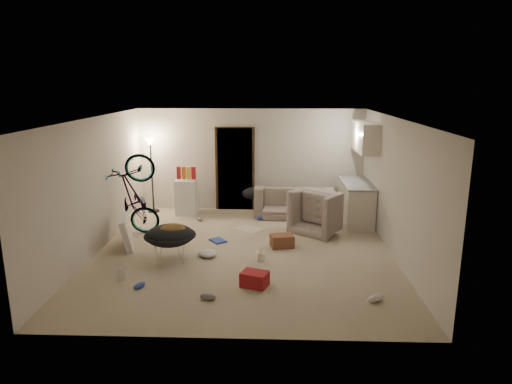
{
  "coord_description": "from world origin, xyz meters",
  "views": [
    {
      "loc": [
        0.53,
        -8.09,
        3.12
      ],
      "look_at": [
        0.21,
        0.6,
        1.02
      ],
      "focal_mm": 32.0,
      "sensor_mm": 36.0,
      "label": 1
    }
  ],
  "objects_px": {
    "saucer_chair": "(170,240)",
    "sofa": "(294,205)",
    "juicer": "(260,255)",
    "armchair": "(324,215)",
    "drink_case_a": "(282,241)",
    "floor_lamp": "(151,159)",
    "bicycle": "(136,214)",
    "tv_box": "(126,231)",
    "mini_fridge": "(187,197)",
    "drink_case_b": "(255,279)",
    "kitchen_counter": "(356,203)"
  },
  "relations": [
    {
      "from": "armchair",
      "to": "drink_case_b",
      "type": "height_order",
      "value": "armchair"
    },
    {
      "from": "saucer_chair",
      "to": "drink_case_a",
      "type": "bearing_deg",
      "value": 20.64
    },
    {
      "from": "sofa",
      "to": "armchair",
      "type": "xyz_separation_m",
      "value": [
        0.6,
        -1.07,
        0.06
      ]
    },
    {
      "from": "kitchen_counter",
      "to": "bicycle",
      "type": "distance_m",
      "value": 4.86
    },
    {
      "from": "bicycle",
      "to": "saucer_chair",
      "type": "bearing_deg",
      "value": -148.71
    },
    {
      "from": "tv_box",
      "to": "drink_case_b",
      "type": "distance_m",
      "value": 3.07
    },
    {
      "from": "juicer",
      "to": "sofa",
      "type": "bearing_deg",
      "value": 75.99
    },
    {
      "from": "sofa",
      "to": "bicycle",
      "type": "relative_size",
      "value": 1.04
    },
    {
      "from": "sofa",
      "to": "juicer",
      "type": "height_order",
      "value": "sofa"
    },
    {
      "from": "bicycle",
      "to": "mini_fridge",
      "type": "relative_size",
      "value": 2.12
    },
    {
      "from": "sofa",
      "to": "mini_fridge",
      "type": "xyz_separation_m",
      "value": [
        -2.59,
        0.1,
        0.15
      ]
    },
    {
      "from": "floor_lamp",
      "to": "drink_case_a",
      "type": "relative_size",
      "value": 4.22
    },
    {
      "from": "floor_lamp",
      "to": "bicycle",
      "type": "bearing_deg",
      "value": -86.76
    },
    {
      "from": "kitchen_counter",
      "to": "drink_case_a",
      "type": "height_order",
      "value": "kitchen_counter"
    },
    {
      "from": "mini_fridge",
      "to": "drink_case_b",
      "type": "height_order",
      "value": "mini_fridge"
    },
    {
      "from": "armchair",
      "to": "mini_fridge",
      "type": "distance_m",
      "value": 3.4
    },
    {
      "from": "saucer_chair",
      "to": "tv_box",
      "type": "xyz_separation_m",
      "value": [
        -1.02,
        0.68,
        -0.08
      ]
    },
    {
      "from": "tv_box",
      "to": "drink_case_a",
      "type": "relative_size",
      "value": 2.17
    },
    {
      "from": "sofa",
      "to": "drink_case_b",
      "type": "bearing_deg",
      "value": 82.44
    },
    {
      "from": "kitchen_counter",
      "to": "saucer_chair",
      "type": "xyz_separation_m",
      "value": [
        -3.71,
        -2.48,
        -0.05
      ]
    },
    {
      "from": "mini_fridge",
      "to": "tv_box",
      "type": "height_order",
      "value": "mini_fridge"
    },
    {
      "from": "drink_case_a",
      "to": "drink_case_b",
      "type": "xyz_separation_m",
      "value": [
        -0.46,
        -1.75,
        -0.01
      ]
    },
    {
      "from": "sofa",
      "to": "juicer",
      "type": "bearing_deg",
      "value": 79.65
    },
    {
      "from": "floor_lamp",
      "to": "bicycle",
      "type": "distance_m",
      "value": 1.96
    },
    {
      "from": "bicycle",
      "to": "tv_box",
      "type": "bearing_deg",
      "value": 174.5
    },
    {
      "from": "armchair",
      "to": "kitchen_counter",
      "type": "bearing_deg",
      "value": -102.87
    },
    {
      "from": "kitchen_counter",
      "to": "sofa",
      "type": "distance_m",
      "value": 1.47
    },
    {
      "from": "mini_fridge",
      "to": "tv_box",
      "type": "relative_size",
      "value": 0.89
    },
    {
      "from": "tv_box",
      "to": "drink_case_a",
      "type": "bearing_deg",
      "value": -15.45
    },
    {
      "from": "juicer",
      "to": "drink_case_b",
      "type": "bearing_deg",
      "value": -93.42
    },
    {
      "from": "sofa",
      "to": "mini_fridge",
      "type": "distance_m",
      "value": 2.6
    },
    {
      "from": "kitchen_counter",
      "to": "bicycle",
      "type": "xyz_separation_m",
      "value": [
        -4.73,
        -1.12,
        0.02
      ]
    },
    {
      "from": "bicycle",
      "to": "drink_case_a",
      "type": "height_order",
      "value": "bicycle"
    },
    {
      "from": "saucer_chair",
      "to": "sofa",
      "type": "bearing_deg",
      "value": 51.58
    },
    {
      "from": "sofa",
      "to": "juicer",
      "type": "distance_m",
      "value": 2.96
    },
    {
      "from": "armchair",
      "to": "drink_case_a",
      "type": "bearing_deg",
      "value": 89.49
    },
    {
      "from": "bicycle",
      "to": "tv_box",
      "type": "xyz_separation_m",
      "value": [
        0.0,
        -0.68,
        -0.16
      ]
    },
    {
      "from": "tv_box",
      "to": "kitchen_counter",
      "type": "bearing_deg",
      "value": 3.98
    },
    {
      "from": "saucer_chair",
      "to": "tv_box",
      "type": "bearing_deg",
      "value": 146.08
    },
    {
      "from": "saucer_chair",
      "to": "tv_box",
      "type": "distance_m",
      "value": 1.23
    },
    {
      "from": "kitchen_counter",
      "to": "bicycle",
      "type": "height_order",
      "value": "bicycle"
    },
    {
      "from": "bicycle",
      "to": "mini_fridge",
      "type": "xyz_separation_m",
      "value": [
        0.75,
        1.67,
        -0.05
      ]
    },
    {
      "from": "sofa",
      "to": "bicycle",
      "type": "xyz_separation_m",
      "value": [
        -3.34,
        -1.57,
        0.2
      ]
    },
    {
      "from": "floor_lamp",
      "to": "mini_fridge",
      "type": "bearing_deg",
      "value": -6.71
    },
    {
      "from": "sofa",
      "to": "armchair",
      "type": "relative_size",
      "value": 1.79
    },
    {
      "from": "saucer_chair",
      "to": "drink_case_a",
      "type": "xyz_separation_m",
      "value": [
        2.0,
        0.75,
        -0.26
      ]
    },
    {
      "from": "armchair",
      "to": "drink_case_a",
      "type": "relative_size",
      "value": 2.39
    },
    {
      "from": "sofa",
      "to": "drink_case_b",
      "type": "xyz_separation_m",
      "value": [
        -0.78,
        -3.93,
        -0.15
      ]
    },
    {
      "from": "tv_box",
      "to": "drink_case_a",
      "type": "distance_m",
      "value": 3.03
    },
    {
      "from": "bicycle",
      "to": "saucer_chair",
      "type": "relative_size",
      "value": 1.92
    }
  ]
}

